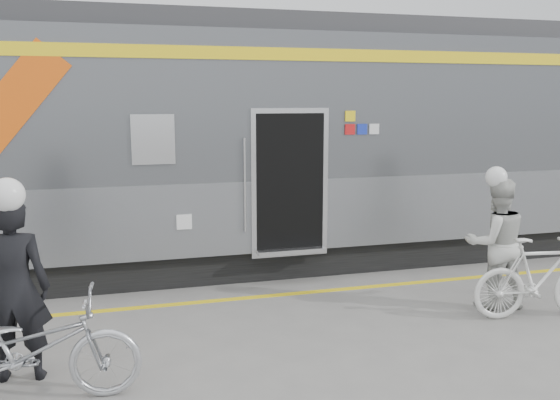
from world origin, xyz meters
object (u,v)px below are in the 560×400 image
object	(u,v)px
woman	(496,243)
bicycle_right	(540,278)
man	(14,289)
bicycle_left	(31,349)

from	to	relation	value
woman	bicycle_right	bearing A→B (deg)	127.22
woman	bicycle_right	distance (m)	0.72
man	bicycle_right	bearing A→B (deg)	-175.79
man	bicycle_right	distance (m)	6.25
bicycle_left	woman	size ratio (longest dim) A/B	1.12
man	bicycle_right	size ratio (longest dim) A/B	1.06
bicycle_left	woman	world-z (taller)	woman
man	bicycle_right	world-z (taller)	man
bicycle_right	woman	bearing A→B (deg)	37.22
bicycle_left	woman	xyz separation A→B (m)	(5.73, 1.14, 0.36)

